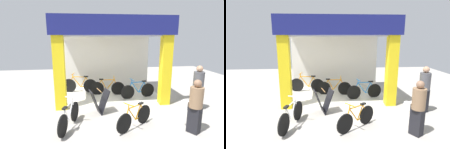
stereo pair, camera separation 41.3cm
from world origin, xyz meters
TOP-DOWN VIEW (x-y plane):
  - ground_plane at (0.00, 0.00)m, footprint 17.12×17.12m
  - shop_facade at (0.00, 1.42)m, footprint 4.76×3.18m
  - bicycle_inside_0 at (-0.12, 1.42)m, footprint 1.63×0.45m
  - bicycle_inside_1 at (1.20, 0.80)m, footprint 1.62×0.45m
  - bicycle_inside_2 at (-1.44, 1.97)m, footprint 1.73×0.48m
  - bicycle_parked_0 at (0.36, -1.85)m, footprint 1.28×0.95m
  - bicycle_parked_1 at (-1.63, -1.59)m, footprint 0.55×1.61m
  - sandwich_board_sign at (-0.64, -0.59)m, footprint 0.78×0.68m
  - pedestrian_0 at (2.01, -2.33)m, footprint 0.53×0.65m
  - pedestrian_1 at (3.03, -0.82)m, footprint 0.48×0.48m

SIDE VIEW (x-z plane):
  - ground_plane at x=0.00m, z-range 0.00..0.00m
  - bicycle_parked_0 at x=0.36m, z-range -0.09..0.77m
  - bicycle_inside_0 at x=-0.12m, z-range -0.09..0.81m
  - bicycle_inside_1 at x=1.20m, z-range -0.09..0.81m
  - bicycle_parked_1 at x=-1.63m, z-range -0.09..0.82m
  - bicycle_inside_2 at x=-1.44m, z-range -0.10..0.87m
  - sandwich_board_sign at x=-0.64m, z-range 0.00..0.89m
  - pedestrian_0 at x=2.01m, z-range 0.03..1.63m
  - pedestrian_1 at x=3.03m, z-range 0.04..1.77m
  - shop_facade at x=0.00m, z-range 0.11..3.65m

